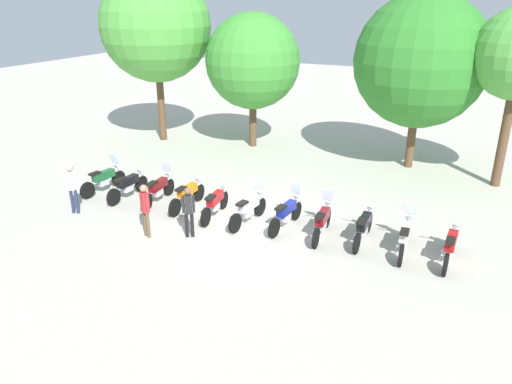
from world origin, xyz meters
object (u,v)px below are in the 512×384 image
(motorcycle_1, at_px, (128,185))
(tree_2, at_px, (421,61))
(motorcycle_5, at_px, (249,209))
(person_2, at_px, (145,206))
(motorcycle_4, at_px, (215,203))
(tree_1, at_px, (253,61))
(motorcycle_3, at_px, (187,195))
(motorcycle_7, at_px, (322,221))
(person_0, at_px, (189,209))
(motorcycle_0, at_px, (104,179))
(motorcycle_2, at_px, (158,189))
(motorcycle_10, at_px, (450,246))
(tree_0, at_px, (156,26))
(motorcycle_9, at_px, (405,237))
(person_1, at_px, (72,185))
(motorcycle_6, at_px, (286,213))
(motorcycle_8, at_px, (364,227))

(motorcycle_1, relative_size, tree_2, 0.30)
(motorcycle_5, xyz_separation_m, tree_2, (3.97, 8.25, 4.06))
(motorcycle_1, xyz_separation_m, tree_2, (9.02, 8.14, 4.08))
(person_2, distance_m, tree_2, 12.80)
(person_2, bearing_deg, motorcycle_5, -25.38)
(motorcycle_4, distance_m, tree_1, 9.43)
(motorcycle_3, height_order, motorcycle_7, motorcycle_7)
(tree_2, bearing_deg, person_0, -117.75)
(person_0, bearing_deg, motorcycle_4, -30.81)
(motorcycle_0, relative_size, motorcycle_2, 1.00)
(motorcycle_2, bearing_deg, motorcycle_7, -95.07)
(motorcycle_5, bearing_deg, motorcycle_3, 91.45)
(motorcycle_10, distance_m, tree_0, 17.35)
(motorcycle_0, xyz_separation_m, tree_1, (2.60, 8.10, 3.65))
(tree_0, xyz_separation_m, tree_2, (12.48, 0.83, -1.13))
(motorcycle_9, height_order, person_2, person_2)
(motorcycle_10, bearing_deg, motorcycle_7, 91.92)
(motorcycle_2, relative_size, tree_0, 0.26)
(tree_0, bearing_deg, person_0, -51.43)
(motorcycle_2, xyz_separation_m, motorcycle_10, (10.09, -0.22, -0.01))
(motorcycle_9, bearing_deg, motorcycle_3, 85.97)
(motorcycle_5, distance_m, tree_2, 10.02)
(motorcycle_3, relative_size, tree_2, 0.30)
(person_2, bearing_deg, person_0, -43.63)
(tree_0, bearing_deg, person_1, -73.96)
(motorcycle_6, xyz_separation_m, person_0, (-2.52, -1.88, 0.45))
(person_1, relative_size, person_2, 1.03)
(motorcycle_6, distance_m, person_0, 3.17)
(motorcycle_5, relative_size, person_2, 1.25)
(motorcycle_3, bearing_deg, motorcycle_0, 91.21)
(motorcycle_3, bearing_deg, person_1, 122.49)
(motorcycle_7, bearing_deg, motorcycle_8, -86.52)
(person_2, height_order, tree_1, tree_1)
(motorcycle_6, distance_m, motorcycle_8, 2.52)
(motorcycle_2, height_order, motorcycle_8, motorcycle_2)
(motorcycle_10, height_order, tree_2, tree_2)
(motorcycle_6, relative_size, motorcycle_9, 1.00)
(tree_1, height_order, tree_2, tree_2)
(motorcycle_8, relative_size, person_0, 1.32)
(motorcycle_10, height_order, person_0, person_0)
(motorcycle_1, bearing_deg, tree_0, 27.82)
(person_0, relative_size, tree_2, 0.23)
(motorcycle_5, bearing_deg, motorcycle_4, 96.78)
(motorcycle_9, xyz_separation_m, tree_0, (-13.55, 7.34, 5.19))
(motorcycle_9, xyz_separation_m, tree_2, (-1.07, 8.17, 4.06))
(motorcycle_1, relative_size, motorcycle_10, 1.00)
(tree_1, bearing_deg, motorcycle_9, -43.34)
(motorcycle_10, relative_size, person_2, 1.25)
(motorcycle_2, bearing_deg, motorcycle_4, -99.56)
(motorcycle_10, distance_m, person_1, 12.32)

